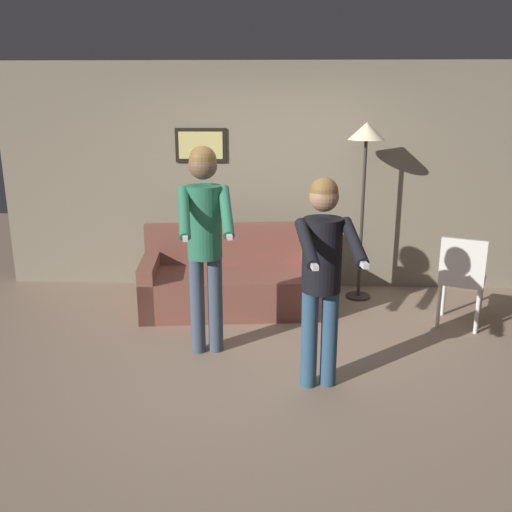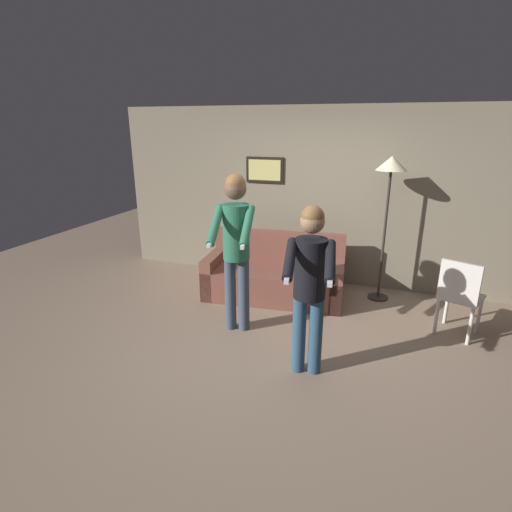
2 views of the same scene
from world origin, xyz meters
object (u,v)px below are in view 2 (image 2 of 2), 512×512
object	(u,v)px
couch	(275,277)
dining_chair_distant	(460,294)
person_standing_right	(310,277)
person_standing_left	(236,238)
torchiere_lamp	(390,177)

from	to	relation	value
couch	dining_chair_distant	distance (m)	2.34
person_standing_right	dining_chair_distant	distance (m)	1.98
person_standing_left	couch	bearing A→B (deg)	82.74
couch	torchiere_lamp	distance (m)	2.03
couch	person_standing_right	size ratio (longest dim) A/B	1.18
torchiere_lamp	person_standing_left	xyz separation A→B (m)	(-1.55, -1.48, -0.56)
torchiere_lamp	person_standing_right	xyz separation A→B (m)	(-0.58, -2.07, -0.68)
torchiere_lamp	person_standing_left	world-z (taller)	torchiere_lamp
dining_chair_distant	torchiere_lamp	bearing A→B (deg)	137.18
couch	torchiere_lamp	bearing A→B (deg)	15.57
torchiere_lamp	dining_chair_distant	xyz separation A→B (m)	(0.88, -0.82, -1.16)
person_standing_left	dining_chair_distant	bearing A→B (deg)	15.36
torchiere_lamp	person_standing_right	world-z (taller)	torchiere_lamp
couch	person_standing_left	bearing A→B (deg)	-97.26
torchiere_lamp	dining_chair_distant	world-z (taller)	torchiere_lamp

